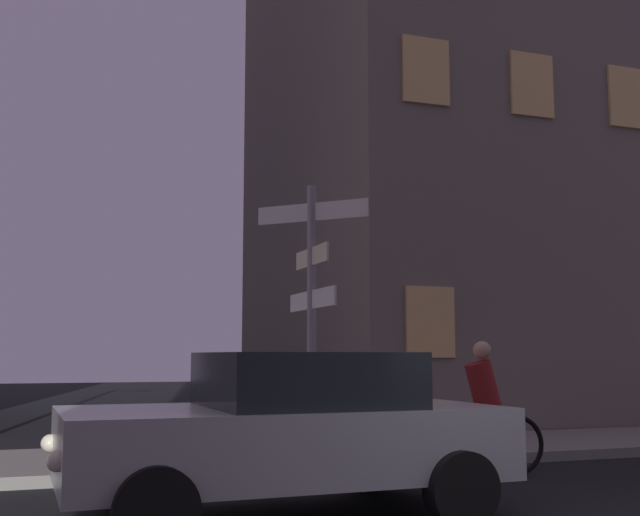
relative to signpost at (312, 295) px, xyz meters
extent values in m
cube|color=gray|center=(0.36, 0.90, -2.16)|extent=(40.00, 2.67, 0.14)
cylinder|color=gray|center=(0.00, 0.00, -0.32)|extent=(0.12, 0.12, 3.53)
cube|color=white|center=(0.00, 0.00, 1.10)|extent=(1.16, 1.16, 0.24)
cube|color=beige|center=(0.00, 0.00, 0.50)|extent=(0.03, 1.23, 0.24)
cube|color=white|center=(0.00, 0.00, -0.07)|extent=(0.03, 1.76, 0.24)
cube|color=#B7B7BC|center=(-1.23, -2.78, -1.56)|extent=(3.93, 1.99, 0.63)
cube|color=#23282D|center=(-1.03, -2.78, -1.01)|extent=(1.77, 1.78, 0.49)
cylinder|color=black|center=(-2.49, -3.76, -1.91)|extent=(0.65, 0.24, 0.64)
cylinder|color=black|center=(-2.54, -1.87, -1.91)|extent=(0.65, 0.24, 0.64)
cylinder|color=black|center=(0.07, -3.69, -1.91)|extent=(0.65, 0.24, 0.64)
cylinder|color=black|center=(0.03, -1.80, -1.91)|extent=(0.65, 0.24, 0.64)
sphere|color=#F9EFCC|center=(-3.18, -3.47, -1.56)|extent=(0.16, 0.16, 0.16)
sphere|color=#F9EFCC|center=(-3.21, -2.19, -1.56)|extent=(0.16, 0.16, 0.16)
torus|color=black|center=(1.07, -1.31, -1.87)|extent=(0.72, 0.09, 0.72)
torus|color=black|center=(2.17, -1.35, -1.87)|extent=(0.72, 0.09, 0.72)
cylinder|color=black|center=(1.62, -1.33, -1.62)|extent=(1.00, 0.08, 0.04)
cylinder|color=maroon|center=(1.72, -1.33, -1.14)|extent=(0.46, 0.34, 0.61)
sphere|color=tan|center=(1.72, -1.33, -0.73)|extent=(0.22, 0.22, 0.22)
cylinder|color=black|center=(1.67, -1.42, -1.65)|extent=(0.35, 0.13, 0.55)
cylinder|color=black|center=(1.68, -1.24, -1.65)|extent=(0.35, 0.13, 0.55)
cube|color=slate|center=(7.26, 6.65, 5.89)|extent=(10.93, 8.74, 16.23)
cube|color=#F2C672|center=(2.89, 2.24, -0.23)|extent=(0.90, 0.06, 1.20)
cube|color=#F2C672|center=(2.89, 2.24, 4.18)|extent=(0.90, 0.06, 1.20)
cube|color=#F2C672|center=(5.08, 2.24, 4.18)|extent=(0.90, 0.06, 1.20)
cube|color=#F2C672|center=(7.26, 2.24, 4.18)|extent=(0.90, 0.06, 1.20)
camera|label=1|loc=(-3.35, -9.76, -0.79)|focal=44.44mm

